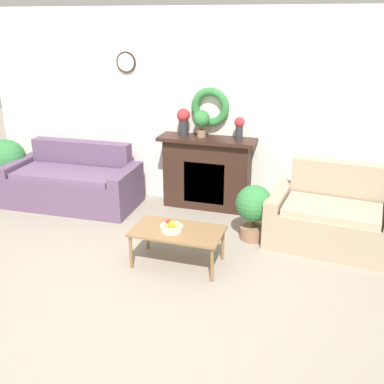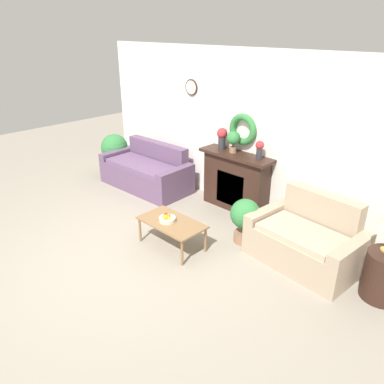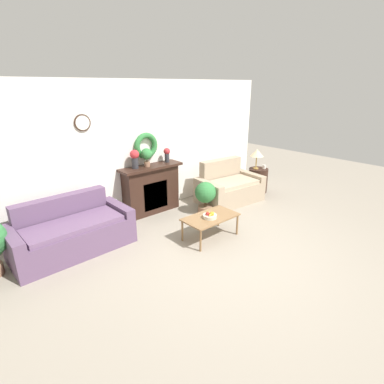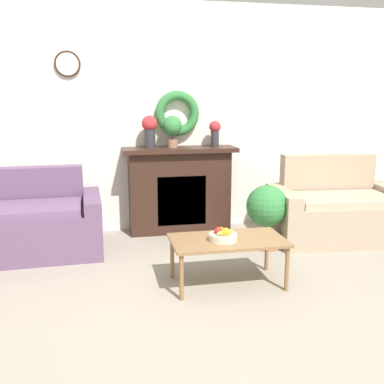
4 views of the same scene
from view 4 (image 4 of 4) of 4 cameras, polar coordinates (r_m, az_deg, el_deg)
ground_plane at (r=3.25m, az=5.57°, el=-17.81°), size 16.00×16.00×0.00m
wall_back at (r=5.49m, az=-2.66°, el=9.29°), size 6.80×0.17×2.70m
fireplace at (r=5.41m, az=-1.60°, el=0.34°), size 1.34×0.41×1.03m
couch_left at (r=5.02m, az=-22.24°, el=-3.90°), size 1.90×0.95×0.86m
loveseat_right at (r=5.44m, az=17.78°, el=-2.28°), size 1.53×1.02×0.94m
coffee_table at (r=3.91m, az=4.58°, el=-6.51°), size 0.98×0.55×0.41m
fruit_bowl at (r=3.84m, az=3.95°, el=-5.54°), size 0.24×0.24×0.12m
vase_on_mantel_left at (r=5.26m, az=-5.40°, el=7.94°), size 0.18×0.18×0.37m
vase_on_mantel_right at (r=5.41m, az=2.93°, el=7.67°), size 0.14×0.14×0.31m
potted_plant_on_mantel at (r=5.28m, az=-2.52°, el=8.17°), size 0.23×0.23×0.37m
potted_plant_floor_by_loveseat at (r=4.89m, az=9.48°, el=-2.37°), size 0.45×0.45×0.69m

